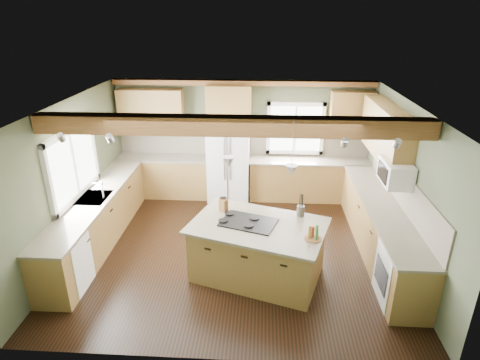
{
  "coord_description": "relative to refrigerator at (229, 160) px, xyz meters",
  "views": [
    {
      "loc": [
        0.44,
        -6.14,
        3.94
      ],
      "look_at": [
        0.06,
        0.3,
        1.21
      ],
      "focal_mm": 30.0,
      "sensor_mm": 36.0,
      "label": 1
    }
  ],
  "objects": [
    {
      "name": "counter_back_right",
      "position": [
        1.79,
        0.08,
        0.0
      ],
      "size": [
        2.66,
        0.64,
        0.04
      ],
      "primitive_type": "cube",
      "color": "#464033",
      "rests_on": "base_cab_back_right"
    },
    {
      "name": "window_left",
      "position": [
        -2.48,
        -2.07,
        0.65
      ],
      "size": [
        0.04,
        1.6,
        1.05
      ],
      "primitive_type": "cube",
      "color": "white",
      "rests_on": "wall_left"
    },
    {
      "name": "wall_back",
      "position": [
        0.3,
        0.38,
        0.4
      ],
      "size": [
        5.6,
        0.0,
        5.6
      ],
      "primitive_type": "plane",
      "rotation": [
        1.57,
        0.0,
        0.0
      ],
      "color": "#424C35",
      "rests_on": "ground"
    },
    {
      "name": "base_cab_back_left",
      "position": [
        -1.49,
        0.08,
        -0.46
      ],
      "size": [
        2.02,
        0.6,
        0.88
      ],
      "primitive_type": "cube",
      "color": "brown",
      "rests_on": "floor"
    },
    {
      "name": "backsplash_back",
      "position": [
        0.3,
        0.36,
        0.31
      ],
      "size": [
        5.58,
        0.03,
        0.58
      ],
      "primitive_type": "cube",
      "color": "brown",
      "rests_on": "wall_back"
    },
    {
      "name": "upper_cab_back_corner",
      "position": [
        2.6,
        0.21,
        1.05
      ],
      "size": [
        0.9,
        0.35,
        0.9
      ],
      "primitive_type": "cube",
      "color": "brown",
      "rests_on": "wall_back"
    },
    {
      "name": "oven",
      "position": [
        2.79,
        -3.37,
        -0.47
      ],
      "size": [
        0.6,
        0.72,
        0.84
      ],
      "primitive_type": "cube",
      "color": "white",
      "rests_on": "floor"
    },
    {
      "name": "floor",
      "position": [
        0.3,
        -2.12,
        -0.9
      ],
      "size": [
        5.6,
        5.6,
        0.0
      ],
      "primitive_type": "plane",
      "color": "black",
      "rests_on": "ground"
    },
    {
      "name": "wall_left",
      "position": [
        -2.5,
        -2.12,
        0.4
      ],
      "size": [
        0.0,
        5.0,
        5.0
      ],
      "primitive_type": "plane",
      "rotation": [
        1.57,
        0.0,
        1.57
      ],
      "color": "#424C35",
      "rests_on": "ground"
    },
    {
      "name": "island",
      "position": [
        0.7,
        -2.87,
        -0.46
      ],
      "size": [
        2.16,
        1.69,
        0.88
      ],
      "primitive_type": "cube",
      "rotation": [
        0.0,
        0.0,
        -0.31
      ],
      "color": "brown",
      "rests_on": "floor"
    },
    {
      "name": "island_top",
      "position": [
        0.7,
        -2.87,
        0.0
      ],
      "size": [
        2.32,
        1.85,
        0.04
      ],
      "primitive_type": "cube",
      "rotation": [
        0.0,
        0.0,
        -0.31
      ],
      "color": "#464033",
      "rests_on": "island"
    },
    {
      "name": "upper_cab_back_left",
      "position": [
        -1.69,
        0.21,
        1.05
      ],
      "size": [
        1.4,
        0.35,
        0.9
      ],
      "primitive_type": "cube",
      "color": "brown",
      "rests_on": "wall_back"
    },
    {
      "name": "sink",
      "position": [
        -2.2,
        -2.07,
        0.01
      ],
      "size": [
        0.5,
        0.65,
        0.03
      ],
      "primitive_type": "cube",
      "color": "#262628",
      "rests_on": "counter_left"
    },
    {
      "name": "ceiling",
      "position": [
        0.3,
        -2.12,
        1.7
      ],
      "size": [
        5.6,
        5.6,
        0.0
      ],
      "primitive_type": "plane",
      "rotation": [
        3.14,
        0.0,
        0.0
      ],
      "color": "silver",
      "rests_on": "wall_back"
    },
    {
      "name": "counter_left",
      "position": [
        -2.2,
        -2.07,
        0.0
      ],
      "size": [
        0.64,
        3.74,
        0.04
      ],
      "primitive_type": "cube",
      "color": "#464033",
      "rests_on": "base_cab_left"
    },
    {
      "name": "faucet",
      "position": [
        -2.02,
        -2.07,
        0.15
      ],
      "size": [
        0.02,
        0.02,
        0.28
      ],
      "primitive_type": "cylinder",
      "color": "#B2B2B7",
      "rests_on": "sink"
    },
    {
      "name": "bottle_tray",
      "position": [
        1.49,
        -3.24,
        0.14
      ],
      "size": [
        0.28,
        0.28,
        0.23
      ],
      "primitive_type": null,
      "rotation": [
        0.0,
        0.0,
        -0.12
      ],
      "color": "brown",
      "rests_on": "island_top"
    },
    {
      "name": "base_cab_back_right",
      "position": [
        1.79,
        0.08,
        -0.46
      ],
      "size": [
        2.62,
        0.6,
        0.88
      ],
      "primitive_type": "cube",
      "color": "brown",
      "rests_on": "floor"
    },
    {
      "name": "pendant_left",
      "position": [
        0.25,
        -2.73,
        0.98
      ],
      "size": [
        0.18,
        0.18,
        0.16
      ],
      "primitive_type": "cone",
      "rotation": [
        3.14,
        0.0,
        0.0
      ],
      "color": "#B2B2B7",
      "rests_on": "ceiling"
    },
    {
      "name": "counter_right",
      "position": [
        2.8,
        -2.07,
        0.0
      ],
      "size": [
        0.64,
        3.74,
        0.04
      ],
      "primitive_type": "cube",
      "color": "#464033",
      "rests_on": "base_cab_right"
    },
    {
      "name": "base_cab_left",
      "position": [
        -2.2,
        -2.07,
        -0.46
      ],
      "size": [
        0.6,
        3.7,
        0.88
      ],
      "primitive_type": "cube",
      "color": "brown",
      "rests_on": "floor"
    },
    {
      "name": "window_back",
      "position": [
        1.45,
        0.36,
        0.65
      ],
      "size": [
        1.1,
        0.04,
        1.0
      ],
      "primitive_type": "cube",
      "color": "white",
      "rests_on": "wall_back"
    },
    {
      "name": "knife_block",
      "position": [
        0.13,
        -2.45,
        0.13
      ],
      "size": [
        0.16,
        0.15,
        0.21
      ],
      "primitive_type": "cube",
      "rotation": [
        0.0,
        0.0,
        -0.64
      ],
      "color": "brown",
      "rests_on": "island_top"
    },
    {
      "name": "wall_right",
      "position": [
        3.1,
        -2.12,
        0.4
      ],
      "size": [
        0.0,
        5.0,
        5.0
      ],
      "primitive_type": "plane",
      "rotation": [
        1.57,
        0.0,
        -1.57
      ],
      "color": "#424C35",
      "rests_on": "ground"
    },
    {
      "name": "base_cab_right",
      "position": [
        2.8,
        -2.07,
        -0.46
      ],
      "size": [
        0.6,
        3.7,
        0.88
      ],
      "primitive_type": "cube",
      "color": "brown",
      "rests_on": "floor"
    },
    {
      "name": "pendant_right",
      "position": [
        1.15,
        -3.02,
        0.98
      ],
      "size": [
        0.18,
        0.18,
        0.16
      ],
      "primitive_type": "cone",
      "rotation": [
        3.14,
        0.0,
        0.0
      ],
      "color": "#B2B2B7",
      "rests_on": "ceiling"
    },
    {
      "name": "utensil_crock",
      "position": [
        1.37,
        -2.53,
        0.1
      ],
      "size": [
        0.18,
        0.18,
        0.17
      ],
      "primitive_type": "cylinder",
      "rotation": [
        0.0,
        0.0,
        -0.6
      ],
      "color": "#433935",
      "rests_on": "island_top"
    },
    {
      "name": "soffit_trim",
      "position": [
        0.3,
        0.28,
        1.64
      ],
      "size": [
        5.55,
        0.2,
        0.1
      ],
      "primitive_type": "cube",
      "color": "#513117",
      "rests_on": "ceiling"
    },
    {
      "name": "backsplash_right",
      "position": [
        3.08,
        -2.07,
        0.31
      ],
      "size": [
        0.03,
        3.7,
        0.58
      ],
      "primitive_type": "cube",
      "color": "brown",
      "rests_on": "wall_right"
    },
    {
      "name": "cooktop",
      "position": [
        0.55,
        -2.82,
        0.03
      ],
      "size": [
        0.95,
        0.78,
        0.02
      ],
      "primitive_type": "cube",
      "rotation": [
        0.0,
        0.0,
        -0.31
      ],
      "color": "black",
      "rests_on": "island_top"
    },
    {
      "name": "dishwasher",
      "position": [
        -2.19,
        -3.37,
        -0.47
      ],
      "size": [
        0.6,
        0.6,
        0.84
      ],
      "primitive_type": "cube",
      "color": "white",
      "rests_on": "floor"
    },
    {
      "name": "microwave",
      "position": [
        2.88,
        -2.17,
        0.65
      ],
      "size": [
        0.4,
        0.7,
        0.38
      ],
      "primitive_type": "cube",
      "color": "white",
      "rests_on": "wall_right"
    },
    {
      "name": "upper_cab_over_fridge",
      "position": [
        -0.0,
        0.21,
        1.25
      ],
      "size": [
        0.96,
        0.35,
        0.7
      ],
      "primitive_type": "cube",
      "color": "brown",
      "rests_on": "wall_back"
    },
    {
      "name": "refrigerator",
      "position": [
        0.0,
        0.0,
        0.0
      ],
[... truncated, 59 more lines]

